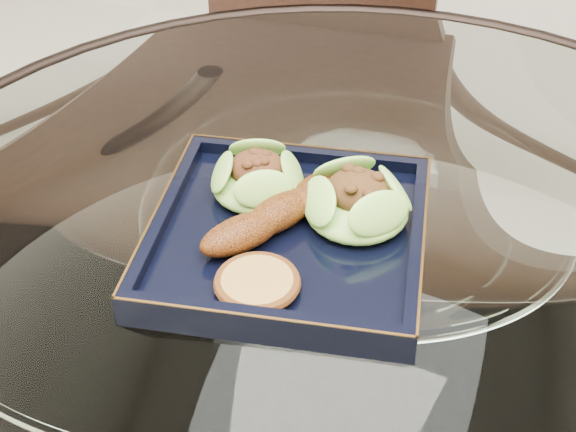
% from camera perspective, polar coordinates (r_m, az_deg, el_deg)
% --- Properties ---
extents(dining_table, '(1.13, 1.13, 0.77)m').
position_cam_1_polar(dining_table, '(0.94, 4.15, -9.00)').
color(dining_table, white).
rests_on(dining_table, ground).
extents(dining_chair, '(0.43, 0.43, 0.93)m').
position_cam_1_polar(dining_chair, '(1.39, 0.90, 4.81)').
color(dining_chair, black).
rests_on(dining_chair, ground).
extents(navy_plate, '(0.31, 0.31, 0.02)m').
position_cam_1_polar(navy_plate, '(0.81, -0.00, -1.66)').
color(navy_plate, black).
rests_on(navy_plate, dining_table).
extents(lettuce_wrap_left, '(0.10, 0.10, 0.03)m').
position_cam_1_polar(lettuce_wrap_left, '(0.84, -2.19, 2.54)').
color(lettuce_wrap_left, '#5C8E29').
rests_on(lettuce_wrap_left, navy_plate).
extents(lettuce_wrap_right, '(0.13, 0.13, 0.04)m').
position_cam_1_polar(lettuce_wrap_right, '(0.81, 4.91, 0.83)').
color(lettuce_wrap_right, '#57A32F').
rests_on(lettuce_wrap_right, navy_plate).
extents(roasted_plantain, '(0.12, 0.18, 0.03)m').
position_cam_1_polar(roasted_plantain, '(0.80, -0.59, 0.27)').
color(roasted_plantain, '#6A2F0B').
rests_on(roasted_plantain, navy_plate).
extents(crumb_patty, '(0.07, 0.07, 0.01)m').
position_cam_1_polar(crumb_patty, '(0.74, -2.20, -4.86)').
color(crumb_patty, '#AF803A').
rests_on(crumb_patty, navy_plate).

